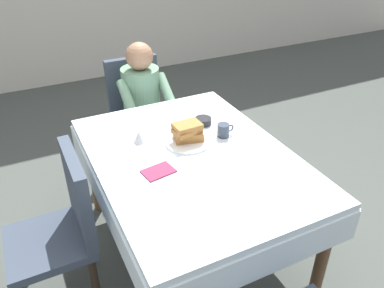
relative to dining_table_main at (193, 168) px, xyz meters
The scene contains 14 objects.
ground_plane 0.65m from the dining_table_main, ahead, with size 14.00×14.00×0.00m, color #474C47.
dining_table_main is the anchor object (origin of this frame).
chair_diner 1.18m from the dining_table_main, 87.12° to the left, with size 0.44×0.45×0.93m.
diner_person 1.02m from the dining_table_main, 86.68° to the left, with size 0.40×0.43×1.12m.
chair_left_side 0.78m from the dining_table_main, behind, with size 0.45×0.44×0.93m.
plate_breakfast 0.17m from the dining_table_main, 76.57° to the left, with size 0.28×0.28×0.02m, color white.
breakfast_stack 0.22m from the dining_table_main, 74.71° to the left, with size 0.20×0.16×0.11m.
cup_coffee 0.32m from the dining_table_main, 22.50° to the left, with size 0.11×0.08×0.08m.
bowl_butter 0.40m from the dining_table_main, 53.28° to the left, with size 0.11×0.11×0.04m, color black.
syrup_pitcher 0.38m from the dining_table_main, 129.59° to the left, with size 0.08×0.08×0.07m.
fork_left_of_plate 0.22m from the dining_table_main, 142.50° to the left, with size 0.18×0.01×0.01m, color silver.
knife_right_of_plate 0.27m from the dining_table_main, 28.26° to the left, with size 0.20×0.01×0.01m, color silver.
spoon_near_edge 0.17m from the dining_table_main, 83.83° to the right, with size 0.15×0.01×0.01m, color silver.
napkin_folded 0.27m from the dining_table_main, 164.81° to the right, with size 0.17×0.12×0.01m, color #8C2D4C.
Camera 1 is at (-0.83, -1.68, 1.97)m, focal length 36.00 mm.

